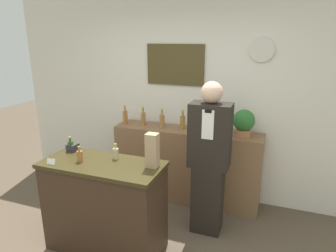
% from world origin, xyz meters
% --- Properties ---
extents(back_wall, '(5.20, 0.09, 2.70)m').
position_xyz_m(back_wall, '(0.00, 2.00, 1.36)').
color(back_wall, silver).
rests_on(back_wall, ground_plane).
extents(back_shelf, '(1.94, 0.39, 1.00)m').
position_xyz_m(back_shelf, '(0.09, 1.74, 0.50)').
color(back_shelf, brown).
rests_on(back_shelf, ground_plane).
extents(display_counter, '(1.22, 0.55, 0.97)m').
position_xyz_m(display_counter, '(-0.40, 0.49, 0.49)').
color(display_counter, '#382619').
rests_on(display_counter, ground_plane).
extents(shopkeeper, '(0.44, 0.27, 1.73)m').
position_xyz_m(shopkeeper, '(0.52, 1.17, 0.86)').
color(shopkeeper, black).
rests_on(shopkeeper, ground_plane).
extents(potted_plant, '(0.26, 0.26, 0.33)m').
position_xyz_m(potted_plant, '(0.80, 1.72, 1.18)').
color(potted_plant, '#B27047').
rests_on(potted_plant, back_shelf).
extents(paper_bag, '(0.11, 0.10, 0.33)m').
position_xyz_m(paper_bag, '(0.10, 0.58, 1.14)').
color(paper_bag, tan).
rests_on(paper_bag, display_counter).
extents(price_card_left, '(0.09, 0.02, 0.06)m').
position_xyz_m(price_card_left, '(-0.84, 0.29, 1.00)').
color(price_card_left, white).
rests_on(price_card_left, display_counter).
extents(gift_box, '(0.11, 0.11, 0.08)m').
position_xyz_m(gift_box, '(-0.88, 0.67, 1.01)').
color(gift_box, '#2D2D33').
rests_on(gift_box, display_counter).
extents(counter_bottle_0, '(0.06, 0.06, 0.16)m').
position_xyz_m(counter_bottle_0, '(-0.89, 0.65, 1.03)').
color(counter_bottle_0, '#2B4B1D').
rests_on(counter_bottle_0, display_counter).
extents(counter_bottle_1, '(0.06, 0.06, 0.16)m').
position_xyz_m(counter_bottle_1, '(-0.62, 0.44, 1.03)').
color(counter_bottle_1, '#9C6133').
rests_on(counter_bottle_1, display_counter).
extents(counter_bottle_2, '(0.06, 0.06, 0.16)m').
position_xyz_m(counter_bottle_2, '(-0.32, 0.63, 1.03)').
color(counter_bottle_2, tan).
rests_on(counter_bottle_2, display_counter).
extents(shelf_bottle_0, '(0.07, 0.07, 0.26)m').
position_xyz_m(shelf_bottle_0, '(-0.81, 1.74, 1.10)').
color(shelf_bottle_0, '#A46A34').
rests_on(shelf_bottle_0, back_shelf).
extents(shelf_bottle_1, '(0.07, 0.07, 0.26)m').
position_xyz_m(shelf_bottle_1, '(-0.53, 1.73, 1.10)').
color(shelf_bottle_1, '#9F6F39').
rests_on(shelf_bottle_1, back_shelf).
extents(shelf_bottle_2, '(0.07, 0.07, 0.26)m').
position_xyz_m(shelf_bottle_2, '(-0.25, 1.73, 1.10)').
color(shelf_bottle_2, '#A2723E').
rests_on(shelf_bottle_2, back_shelf).
extents(shelf_bottle_3, '(0.07, 0.07, 0.26)m').
position_xyz_m(shelf_bottle_3, '(0.03, 1.75, 1.10)').
color(shelf_bottle_3, olive).
rests_on(shelf_bottle_3, back_shelf).
extents(shelf_bottle_4, '(0.07, 0.07, 0.26)m').
position_xyz_m(shelf_bottle_4, '(0.30, 1.75, 1.10)').
color(shelf_bottle_4, '#9C6430').
rests_on(shelf_bottle_4, back_shelf).
extents(shelf_bottle_5, '(0.07, 0.07, 0.26)m').
position_xyz_m(shelf_bottle_5, '(0.58, 1.75, 1.10)').
color(shelf_bottle_5, '#A46635').
rests_on(shelf_bottle_5, back_shelf).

